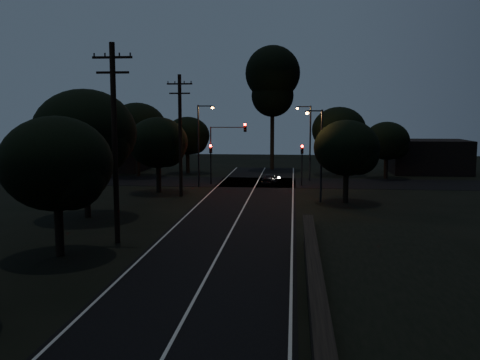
{
  "coord_description": "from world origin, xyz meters",
  "views": [
    {
      "loc": [
        3.79,
        -13.46,
        7.23
      ],
      "look_at": [
        0.0,
        24.0,
        2.5
      ],
      "focal_mm": 40.0,
      "sensor_mm": 36.0,
      "label": 1
    }
  ],
  "objects_px": {
    "signal_right": "(302,157)",
    "utility_pole_mid": "(115,140)",
    "streetlight_a": "(200,140)",
    "streetlight_b": "(308,138)",
    "utility_pole_far": "(180,133)",
    "signal_left": "(211,157)",
    "car": "(270,179)",
    "tall_pine": "(273,80)",
    "streetlight_c": "(319,149)",
    "signal_mast": "(227,142)"
  },
  "relations": [
    {
      "from": "tall_pine",
      "to": "streetlight_b",
      "type": "height_order",
      "value": "tall_pine"
    },
    {
      "from": "tall_pine",
      "to": "streetlight_b",
      "type": "bearing_deg",
      "value": -68.62
    },
    {
      "from": "signal_left",
      "to": "car",
      "type": "relative_size",
      "value": 1.3
    },
    {
      "from": "utility_pole_mid",
      "to": "signal_mast",
      "type": "distance_m",
      "value": 25.22
    },
    {
      "from": "utility_pole_mid",
      "to": "signal_left",
      "type": "distance_m",
      "value": 25.19
    },
    {
      "from": "signal_right",
      "to": "streetlight_c",
      "type": "xyz_separation_m",
      "value": [
        1.23,
        -9.99,
        1.51
      ]
    },
    {
      "from": "utility_pole_mid",
      "to": "utility_pole_far",
      "type": "bearing_deg",
      "value": 90.0
    },
    {
      "from": "tall_pine",
      "to": "signal_mast",
      "type": "xyz_separation_m",
      "value": [
        -3.91,
        -15.01,
        -6.97
      ]
    },
    {
      "from": "tall_pine",
      "to": "signal_mast",
      "type": "height_order",
      "value": "tall_pine"
    },
    {
      "from": "car",
      "to": "utility_pole_far",
      "type": "bearing_deg",
      "value": 60.66
    },
    {
      "from": "utility_pole_far",
      "to": "streetlight_c",
      "type": "height_order",
      "value": "utility_pole_far"
    },
    {
      "from": "utility_pole_far",
      "to": "streetlight_b",
      "type": "bearing_deg",
      "value": 46.7
    },
    {
      "from": "tall_pine",
      "to": "signal_right",
      "type": "distance_m",
      "value": 17.61
    },
    {
      "from": "signal_left",
      "to": "car",
      "type": "height_order",
      "value": "signal_left"
    },
    {
      "from": "signal_right",
      "to": "utility_pole_mid",
      "type": "bearing_deg",
      "value": -112.99
    },
    {
      "from": "signal_left",
      "to": "streetlight_c",
      "type": "height_order",
      "value": "streetlight_c"
    },
    {
      "from": "utility_pole_far",
      "to": "streetlight_b",
      "type": "distance_m",
      "value": 16.51
    },
    {
      "from": "streetlight_a",
      "to": "car",
      "type": "xyz_separation_m",
      "value": [
        6.7,
        2.59,
        -4.1
      ]
    },
    {
      "from": "signal_mast",
      "to": "streetlight_c",
      "type": "xyz_separation_m",
      "value": [
        8.74,
        -9.99,
        0.01
      ]
    },
    {
      "from": "signal_mast",
      "to": "streetlight_a",
      "type": "relative_size",
      "value": 0.78
    },
    {
      "from": "tall_pine",
      "to": "car",
      "type": "height_order",
      "value": "tall_pine"
    },
    {
      "from": "utility_pole_far",
      "to": "streetlight_c",
      "type": "xyz_separation_m",
      "value": [
        11.83,
        -2.0,
        -1.13
      ]
    },
    {
      "from": "utility_pole_far",
      "to": "signal_right",
      "type": "distance_m",
      "value": 13.53
    },
    {
      "from": "signal_right",
      "to": "streetlight_b",
      "type": "xyz_separation_m",
      "value": [
        0.71,
        4.01,
        1.8
      ]
    },
    {
      "from": "utility_pole_mid",
      "to": "car",
      "type": "relative_size",
      "value": 3.48
    },
    {
      "from": "signal_right",
      "to": "streetlight_b",
      "type": "relative_size",
      "value": 0.51
    },
    {
      "from": "signal_left",
      "to": "signal_right",
      "type": "height_order",
      "value": "same"
    },
    {
      "from": "signal_right",
      "to": "car",
      "type": "bearing_deg",
      "value": 169.4
    },
    {
      "from": "signal_mast",
      "to": "car",
      "type": "distance_m",
      "value": 5.77
    },
    {
      "from": "streetlight_c",
      "to": "signal_left",
      "type": "bearing_deg",
      "value": 136.24
    },
    {
      "from": "utility_pole_far",
      "to": "car",
      "type": "bearing_deg",
      "value": 49.29
    },
    {
      "from": "utility_pole_mid",
      "to": "streetlight_a",
      "type": "height_order",
      "value": "utility_pole_mid"
    },
    {
      "from": "utility_pole_mid",
      "to": "utility_pole_far",
      "type": "height_order",
      "value": "utility_pole_mid"
    },
    {
      "from": "utility_pole_far",
      "to": "streetlight_a",
      "type": "relative_size",
      "value": 1.31
    },
    {
      "from": "signal_left",
      "to": "signal_right",
      "type": "bearing_deg",
      "value": 0.0
    },
    {
      "from": "streetlight_b",
      "to": "signal_mast",
      "type": "bearing_deg",
      "value": -154.01
    },
    {
      "from": "utility_pole_mid",
      "to": "streetlight_a",
      "type": "xyz_separation_m",
      "value": [
        0.69,
        23.0,
        -1.1
      ]
    },
    {
      "from": "utility_pole_far",
      "to": "streetlight_a",
      "type": "bearing_deg",
      "value": 83.41
    },
    {
      "from": "signal_left",
      "to": "streetlight_b",
      "type": "distance_m",
      "value": 10.84
    },
    {
      "from": "signal_left",
      "to": "car",
      "type": "distance_m",
      "value": 6.44
    },
    {
      "from": "utility_pole_far",
      "to": "signal_right",
      "type": "xyz_separation_m",
      "value": [
        10.6,
        7.99,
        -2.65
      ]
    },
    {
      "from": "signal_mast",
      "to": "streetlight_b",
      "type": "xyz_separation_m",
      "value": [
        8.22,
        4.01,
        0.3
      ]
    },
    {
      "from": "streetlight_b",
      "to": "streetlight_c",
      "type": "relative_size",
      "value": 1.07
    },
    {
      "from": "signal_right",
      "to": "streetlight_b",
      "type": "bearing_deg",
      "value": 80.0
    },
    {
      "from": "signal_left",
      "to": "streetlight_c",
      "type": "distance_m",
      "value": 14.52
    },
    {
      "from": "tall_pine",
      "to": "signal_left",
      "type": "bearing_deg",
      "value": -110.46
    },
    {
      "from": "tall_pine",
      "to": "utility_pole_mid",
      "type": "bearing_deg",
      "value": -99.93
    },
    {
      "from": "signal_right",
      "to": "streetlight_c",
      "type": "height_order",
      "value": "streetlight_c"
    },
    {
      "from": "signal_right",
      "to": "streetlight_a",
      "type": "distance_m",
      "value": 10.26
    },
    {
      "from": "utility_pole_mid",
      "to": "streetlight_a",
      "type": "relative_size",
      "value": 1.38
    }
  ]
}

